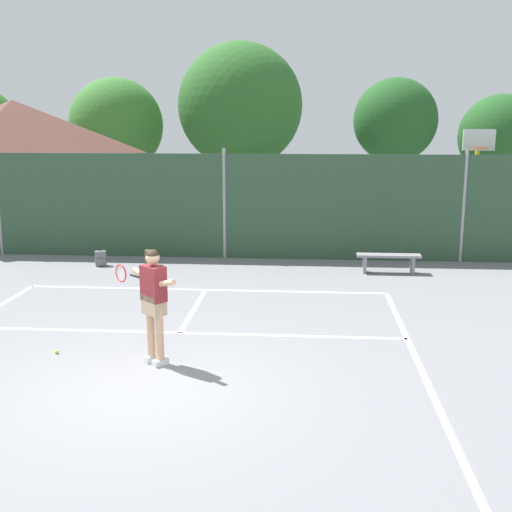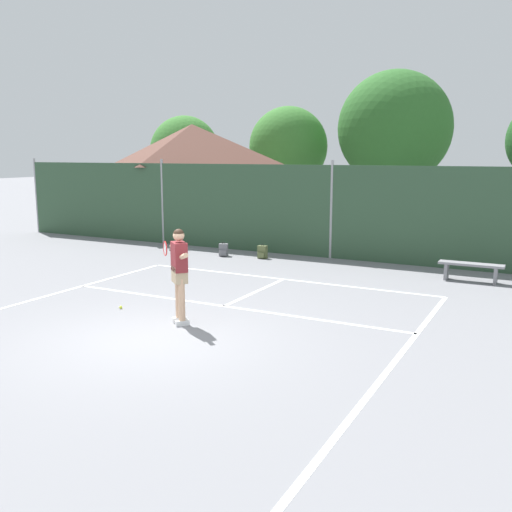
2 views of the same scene
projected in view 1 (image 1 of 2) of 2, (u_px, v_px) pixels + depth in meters
name	position (u px, v px, depth m)	size (l,w,h in m)	color
ground_plane	(146.00, 389.00, 9.25)	(120.00, 120.00, 0.00)	gray
court_markings	(157.00, 371.00, 9.88)	(8.30, 11.10, 0.01)	white
chainlink_fence	(224.00, 206.00, 17.72)	(26.09, 0.09, 3.06)	#2D4C33
basketball_hoop	(476.00, 173.00, 18.38)	(0.90, 0.67, 3.55)	yellow
clubhouse_building	(17.00, 165.00, 21.42)	(6.36, 5.19, 4.46)	beige
treeline_backdrop	(214.00, 119.00, 26.34)	(25.52, 4.59, 6.93)	brown
tennis_player	(153.00, 296.00, 9.99)	(1.19, 0.90, 1.85)	silver
tennis_ball	(57.00, 352.00, 10.63)	(0.07, 0.07, 0.07)	#CCE033
backpack_grey	(101.00, 259.00, 16.97)	(0.33, 0.32, 0.46)	slate
backpack_olive	(150.00, 258.00, 17.09)	(0.29, 0.25, 0.46)	#566038
courtside_bench	(389.00, 259.00, 16.16)	(1.60, 0.36, 0.48)	gray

